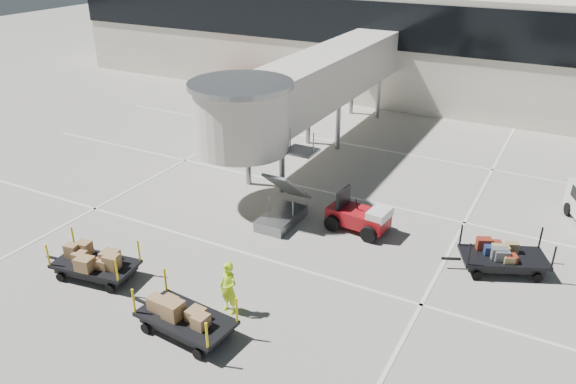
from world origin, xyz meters
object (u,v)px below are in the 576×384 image
baggage_tug (360,217)px  belt_loader (237,86)px  box_cart_far (97,264)px  ground_worker (229,288)px  box_cart_near (186,317)px  suitcase_cart (502,258)px

baggage_tug → belt_loader: 23.28m
box_cart_far → ground_worker: ground_worker is taller
box_cart_near → box_cart_far: box_cart_near is taller
suitcase_cart → box_cart_far: 15.73m
ground_worker → belt_loader: ground_worker is taller
belt_loader → ground_worker: bearing=-69.3°
suitcase_cart → belt_loader: (-23.03, 16.47, 0.18)m
baggage_tug → suitcase_cart: baggage_tug is taller
ground_worker → suitcase_cart: bearing=54.2°
baggage_tug → ground_worker: ground_worker is taller
baggage_tug → suitcase_cart: size_ratio=0.71×
suitcase_cart → box_cart_near: (-8.59, -8.85, 0.06)m
ground_worker → belt_loader: 28.08m
box_cart_far → baggage_tug: bearing=39.4°
box_cart_far → ground_worker: bearing=-2.2°
box_cart_far → ground_worker: 5.70m
ground_worker → belt_loader: (-15.05, 23.70, -0.25)m
box_cart_near → box_cart_far: (-5.04, 0.99, 0.01)m
baggage_tug → belt_loader: (-16.88, 16.03, 0.09)m
box_cart_near → box_cart_far: bearing=173.6°
box_cart_far → belt_loader: bearing=102.6°
baggage_tug → box_cart_far: size_ratio=0.71×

